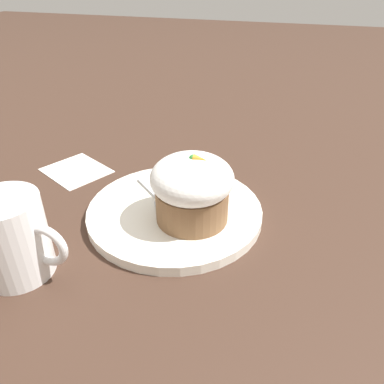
% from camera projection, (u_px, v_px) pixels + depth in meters
% --- Properties ---
extents(ground_plane, '(4.00, 4.00, 0.00)m').
position_uv_depth(ground_plane, '(175.00, 215.00, 0.54)').
color(ground_plane, '#3D281E').
extents(dessert_plate, '(0.25, 0.25, 0.01)m').
position_uv_depth(dessert_plate, '(175.00, 211.00, 0.54)').
color(dessert_plate, white).
rests_on(dessert_plate, ground_plane).
extents(carrot_cake, '(0.11, 0.11, 0.10)m').
position_uv_depth(carrot_cake, '(192.00, 188.00, 0.48)').
color(carrot_cake, brown).
rests_on(carrot_cake, dessert_plate).
extents(spoon, '(0.10, 0.09, 0.01)m').
position_uv_depth(spoon, '(164.00, 202.00, 0.54)').
color(spoon, '#B7B7BC').
rests_on(spoon, dessert_plate).
extents(coffee_cup, '(0.11, 0.08, 0.10)m').
position_uv_depth(coffee_cup, '(12.00, 238.00, 0.42)').
color(coffee_cup, white).
rests_on(coffee_cup, ground_plane).
extents(paper_napkin, '(0.13, 0.13, 0.00)m').
position_uv_depth(paper_napkin, '(76.00, 170.00, 0.65)').
color(paper_napkin, white).
rests_on(paper_napkin, ground_plane).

